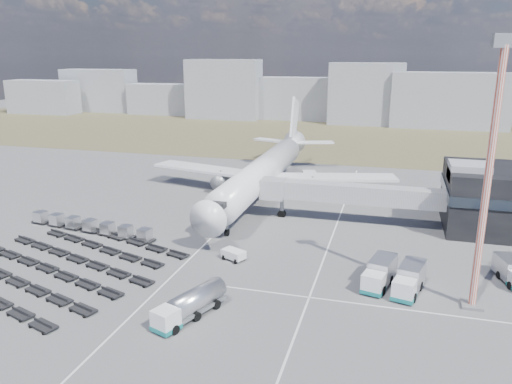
# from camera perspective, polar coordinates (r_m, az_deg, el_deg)

# --- Properties ---
(ground) EXTENTS (420.00, 420.00, 0.00)m
(ground) POSITION_cam_1_polar(r_m,az_deg,el_deg) (71.05, -5.69, -7.41)
(ground) COLOR #565659
(ground) RESTS_ON ground
(grass_strip) EXTENTS (420.00, 90.00, 0.01)m
(grass_strip) POSITION_cam_1_polar(r_m,az_deg,el_deg) (174.69, 7.52, 6.35)
(grass_strip) COLOR brown
(grass_strip) RESTS_ON ground
(lane_markings) EXTENTS (47.12, 110.00, 0.01)m
(lane_markings) POSITION_cam_1_polar(r_m,az_deg,el_deg) (71.01, 2.63, -7.35)
(lane_markings) COLOR silver
(lane_markings) RESTS_ON ground
(jet_bridge) EXTENTS (30.30, 3.80, 7.05)m
(jet_bridge) POSITION_cam_1_polar(r_m,az_deg,el_deg) (84.70, 9.41, -0.11)
(jet_bridge) COLOR #939399
(jet_bridge) RESTS_ON ground
(airliner) EXTENTS (51.59, 64.53, 17.62)m
(airliner) POSITION_cam_1_polar(r_m,az_deg,el_deg) (98.83, 1.02, 2.50)
(airliner) COLOR white
(airliner) RESTS_ON ground
(skyline) EXTENTS (293.46, 27.50, 25.13)m
(skyline) POSITION_cam_1_polar(r_m,az_deg,el_deg) (214.84, 4.15, 10.66)
(skyline) COLOR #8F939C
(skyline) RESTS_ON ground
(fuel_tanker) EXTENTS (5.61, 9.77, 3.08)m
(fuel_tanker) POSITION_cam_1_polar(r_m,az_deg,el_deg) (55.53, -7.54, -12.63)
(fuel_tanker) COLOR white
(fuel_tanker) RESTS_ON ground
(pushback_tug) EXTENTS (3.66, 2.96, 1.45)m
(pushback_tug) POSITION_cam_1_polar(r_m,az_deg,el_deg) (69.60, -2.58, -7.20)
(pushback_tug) COLOR white
(pushback_tug) RESTS_ON ground
(catering_truck) EXTENTS (4.87, 7.51, 3.20)m
(catering_truck) POSITION_cam_1_polar(r_m,az_deg,el_deg) (105.10, 6.25, 1.16)
(catering_truck) COLOR white
(catering_truck) RESTS_ON ground
(service_trucks_near) EXTENTS (7.73, 8.63, 2.97)m
(service_trucks_near) POSITION_cam_1_polar(r_m,az_deg,el_deg) (63.43, 15.51, -9.27)
(service_trucks_near) COLOR white
(service_trucks_near) RESTS_ON ground
(uld_row) EXTENTS (24.01, 5.17, 1.86)m
(uld_row) POSITION_cam_1_polar(r_m,az_deg,el_deg) (84.05, -18.43, -3.66)
(uld_row) COLOR black
(uld_row) RESTS_ON ground
(baggage_dollies) EXTENTS (33.41, 31.09, 0.76)m
(baggage_dollies) POSITION_cam_1_polar(r_m,az_deg,el_deg) (72.91, -21.65, -7.56)
(baggage_dollies) COLOR black
(baggage_dollies) RESTS_ON ground
(floodlight_mast) EXTENTS (2.80, 2.28, 29.55)m
(floodlight_mast) POSITION_cam_1_polar(r_m,az_deg,el_deg) (57.95, 24.97, 1.29)
(floodlight_mast) COLOR #BE381E
(floodlight_mast) RESTS_ON ground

